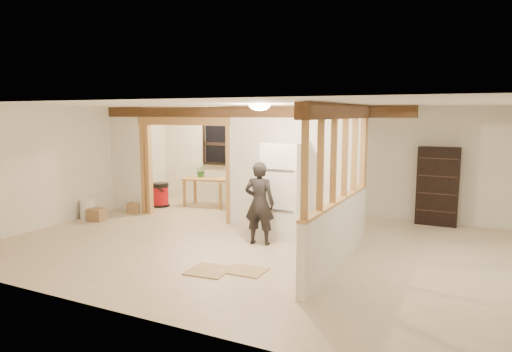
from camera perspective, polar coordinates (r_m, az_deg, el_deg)
The scene contains 28 objects.
floor at distance 8.30m, azimuth 0.09°, elevation -8.64°, with size 9.00×6.50×0.01m, color beige.
ceiling at distance 7.96m, azimuth 0.10°, elevation 8.92°, with size 9.00×6.50×0.01m, color white.
wall_back at distance 11.02m, azimuth 7.62°, elevation 2.05°, with size 9.00×0.01×2.50m, color silver.
wall_front at distance 5.37m, azimuth -15.56°, elevation -4.28°, with size 9.00×0.01×2.50m, color silver.
wall_left at distance 10.80m, azimuth -21.83°, elevation 1.43°, with size 0.01×6.50×2.50m, color silver.
partition_left_stub at distance 11.32m, azimuth -15.78°, elevation 1.97°, with size 0.90×0.12×2.50m, color white.
partition_center at distance 9.04m, azimuth 4.61°, elevation 0.83°, with size 2.80×0.12×2.50m, color white.
doorway_frame at distance 10.31m, azimuth -8.93°, elevation 0.78°, with size 2.46×0.14×2.20m, color tan.
header_beam_back at distance 9.49m, azimuth -2.12°, elevation 8.02°, with size 7.00×0.18×0.22m, color #51341C.
header_beam_right at distance 7.01m, azimuth 10.52°, elevation 7.96°, with size 0.18×3.30×0.22m, color #51341C.
pony_wall at distance 7.25m, azimuth 10.15°, elevation -7.08°, with size 0.12×3.20×1.00m, color white.
stud_partition at distance 7.04m, azimuth 10.38°, elevation 2.09°, with size 0.14×3.20×1.32m, color tan.
window_back at distance 12.02m, azimuth -4.31°, elevation 4.00°, with size 1.12×0.10×1.10m, color black.
ceiling_dome_main at distance 7.38m, azimuth 0.46°, elevation 8.85°, with size 0.36×0.36×0.16m, color #FFEABF.
ceiling_dome_util at distance 11.20m, azimuth -6.22°, elevation 8.46°, with size 0.32×0.32×0.14m, color #FFEABF.
hanging_bulb at distance 10.34m, azimuth -5.95°, elevation 6.86°, with size 0.07×0.07×0.07m, color #FFD88C.
refrigerator at distance 8.70m, azimuth 3.66°, elevation -1.75°, with size 0.74×0.72×1.81m, color white.
woman at distance 8.18m, azimuth 0.44°, elevation -3.42°, with size 0.55×0.36×1.50m, color black.
work_table at distance 11.63m, azimuth -6.11°, elevation -2.03°, with size 1.16×0.58×0.73m, color tan.
potted_plant at distance 11.71m, azimuth -6.84°, elevation 0.67°, with size 0.30×0.26×0.34m, color #235623.
shop_vac at distance 11.82m, azimuth -11.88°, elevation -2.29°, with size 0.47×0.47×0.61m, color #A10C13.
bookshelf at distance 10.32m, azimuth 21.75°, elevation -1.20°, with size 0.83×0.28×1.66m, color black.
bucket at distance 10.91m, azimuth -20.25°, elevation -3.92°, with size 0.34×0.34×0.44m, color white.
box_util_a at distance 10.64m, azimuth -2.20°, elevation -4.06°, with size 0.37×0.32×0.32m, color #967048.
box_util_b at distance 11.22m, azimuth -14.99°, elevation -3.87°, with size 0.27×0.27×0.25m, color #967048.
box_front at distance 10.67m, azimuth -19.30°, elevation -4.58°, with size 0.34×0.28×0.28m, color #967048.
floor_panel_near at distance 7.02m, azimuth -5.93°, elevation -11.67°, with size 0.58×0.58×0.02m, color tan.
floor_panel_far at distance 6.98m, azimuth -1.25°, elevation -11.77°, with size 0.57×0.46×0.02m, color tan.
Camera 1 is at (3.54, -7.13, 2.35)m, focal length 32.00 mm.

